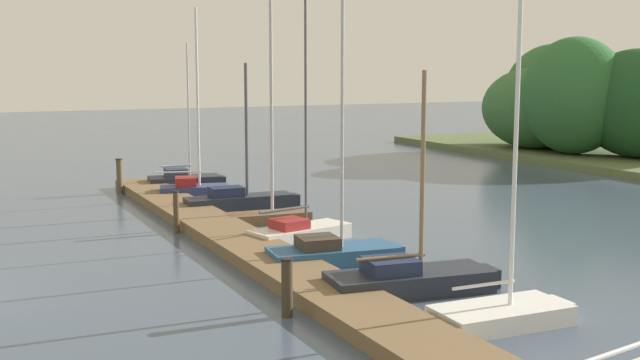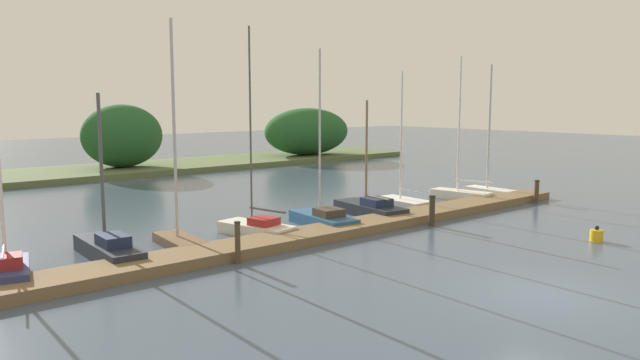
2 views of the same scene
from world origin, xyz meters
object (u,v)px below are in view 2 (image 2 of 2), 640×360
object	(u,v)px
sailboat_2	(107,247)
sailboat_3	(178,233)
sailboat_8	(459,192)
mooring_piling_2	(432,211)
mooring_piling_3	(537,191)
sailboat_6	(368,207)
sailboat_7	(401,201)
sailboat_9	(488,186)
sailboat_4	(255,226)
mooring_piling_1	(238,243)
sailboat_5	(322,217)
sailboat_1	(6,268)
channel_buoy_0	(596,235)

from	to	relation	value
sailboat_2	sailboat_3	size ratio (longest dim) A/B	0.68
sailboat_3	sailboat_8	world-z (taller)	sailboat_3
mooring_piling_2	mooring_piling_3	xyz separation A→B (m)	(8.48, 0.18, -0.05)
sailboat_6	sailboat_7	xyz separation A→B (m)	(2.75, 0.49, -0.05)
mooring_piling_2	sailboat_9	bearing A→B (deg)	20.69
sailboat_4	mooring_piling_2	size ratio (longest dim) A/B	6.23
sailboat_7	mooring_piling_1	world-z (taller)	sailboat_7
mooring_piling_2	sailboat_8	bearing A→B (deg)	28.14
sailboat_5	mooring_piling_2	world-z (taller)	sailboat_5
sailboat_7	sailboat_8	size ratio (longest dim) A/B	0.88
sailboat_8	mooring_piling_2	distance (m)	7.28
mooring_piling_3	sailboat_8	bearing A→B (deg)	122.41
sailboat_5	mooring_piling_1	distance (m)	6.43
sailboat_1	mooring_piling_2	distance (m)	15.66
sailboat_9	mooring_piling_1	size ratio (longest dim) A/B	5.22
sailboat_3	sailboat_8	bearing A→B (deg)	-85.45
sailboat_9	mooring_piling_1	xyz separation A→B (m)	(-18.39, -3.21, 0.23)
sailboat_5	sailboat_9	size ratio (longest dim) A/B	1.01
mooring_piling_1	sailboat_2	bearing A→B (deg)	131.42
sailboat_5	channel_buoy_0	world-z (taller)	sailboat_5
sailboat_4	sailboat_8	distance (m)	12.96
sailboat_3	sailboat_8	size ratio (longest dim) A/B	1.07
sailboat_3	channel_buoy_0	world-z (taller)	sailboat_3
sailboat_9	sailboat_7	bearing A→B (deg)	89.64
sailboat_6	mooring_piling_2	size ratio (longest dim) A/B	4.08
sailboat_7	sailboat_9	xyz separation A→B (m)	(6.68, -0.42, 0.16)
sailboat_4	sailboat_3	bearing A→B (deg)	72.74
sailboat_9	channel_buoy_0	bearing A→B (deg)	147.23
sailboat_7	sailboat_8	world-z (taller)	sailboat_8
sailboat_1	sailboat_9	size ratio (longest dim) A/B	1.06
sailboat_3	mooring_piling_1	world-z (taller)	sailboat_3
channel_buoy_0	mooring_piling_1	bearing A→B (deg)	153.21
mooring_piling_1	mooring_piling_3	distance (m)	17.79
sailboat_2	mooring_piling_3	xyz separation A→B (m)	(20.70, -3.35, 0.21)
channel_buoy_0	sailboat_6	bearing A→B (deg)	107.06
sailboat_2	channel_buoy_0	distance (m)	17.33
sailboat_7	mooring_piling_2	size ratio (longest dim) A/B	5.16
sailboat_7	mooring_piling_3	xyz separation A→B (m)	(6.07, -3.67, 0.29)
sailboat_1	sailboat_8	xyz separation A→B (m)	(21.83, 0.68, -0.06)
sailboat_4	sailboat_7	world-z (taller)	sailboat_4
sailboat_2	sailboat_5	distance (m)	8.76
sailboat_6	sailboat_9	xyz separation A→B (m)	(9.43, 0.07, 0.11)
mooring_piling_1	sailboat_8	bearing A→B (deg)	11.54
mooring_piling_2	sailboat_6	bearing A→B (deg)	95.83
sailboat_1	sailboat_9	bearing A→B (deg)	-74.27
mooring_piling_3	channel_buoy_0	bearing A→B (deg)	-135.72
sailboat_6	mooring_piling_1	size ratio (longest dim) A/B	3.79
sailboat_4	mooring_piling_1	world-z (taller)	sailboat_4
sailboat_8	sailboat_9	distance (m)	2.67
sailboat_2	sailboat_3	world-z (taller)	sailboat_3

